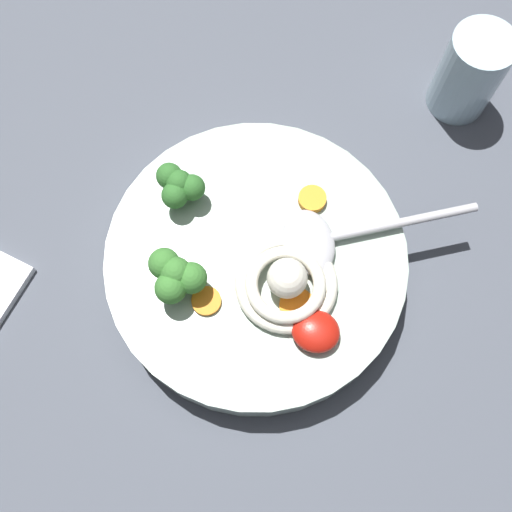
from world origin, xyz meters
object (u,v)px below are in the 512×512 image
(noodle_pile, at_px, (282,282))
(soup_spoon, at_px, (324,239))
(drinking_glass, at_px, (470,73))
(soup_bowl, at_px, (256,264))

(noodle_pile, xyz_separation_m, soup_spoon, (0.02, 0.05, -0.00))
(soup_spoon, distance_m, drinking_glass, 0.23)
(soup_bowl, height_order, drinking_glass, drinking_glass)
(soup_spoon, xyz_separation_m, drinking_glass, (0.09, 0.21, -0.01))
(noodle_pile, bearing_deg, soup_bowl, 146.80)
(soup_bowl, height_order, soup_spoon, soup_spoon)
(drinking_glass, bearing_deg, soup_bowl, -120.66)
(soup_bowl, xyz_separation_m, drinking_glass, (0.14, 0.24, 0.02))
(soup_bowl, relative_size, soup_spoon, 1.57)
(noodle_pile, bearing_deg, drinking_glass, 66.37)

